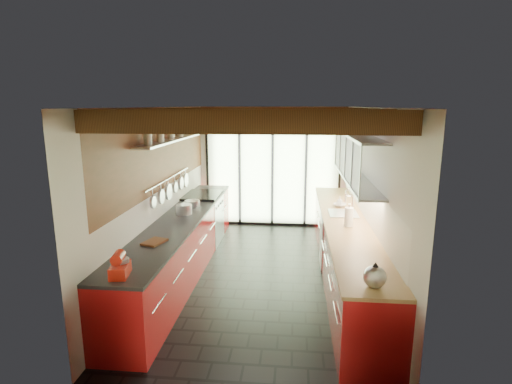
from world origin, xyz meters
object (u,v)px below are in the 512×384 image
at_px(kettle, 375,275).
at_px(stand_mixer, 120,266).
at_px(soap_bottle, 340,201).
at_px(bowl, 340,205).
at_px(paper_towel, 349,217).

bearing_deg(kettle, stand_mixer, 179.84).
relative_size(soap_bottle, bowl, 0.77).
relative_size(kettle, paper_towel, 0.92).
distance_m(stand_mixer, kettle, 2.54).
bearing_deg(paper_towel, soap_bottle, 90.00).
distance_m(kettle, paper_towel, 1.95).
height_order(soap_bottle, bowl, soap_bottle).
relative_size(stand_mixer, soap_bottle, 1.88).
bearing_deg(soap_bottle, bowl, -90.00).
bearing_deg(paper_towel, kettle, -90.00).
xyz_separation_m(paper_towel, soap_bottle, (-0.00, 1.21, -0.06)).
distance_m(stand_mixer, bowl, 4.02).
xyz_separation_m(paper_towel, bowl, (-0.00, 1.16, -0.11)).
bearing_deg(bowl, kettle, -90.00).
relative_size(stand_mixer, bowl, 1.44).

